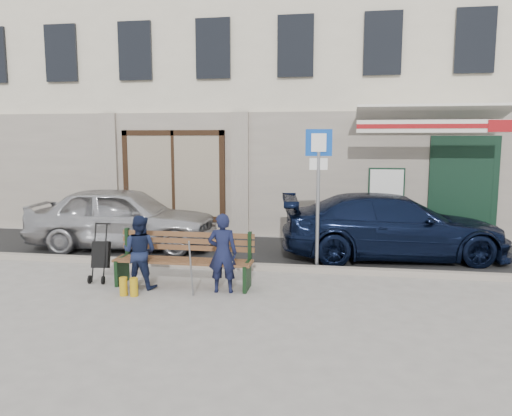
% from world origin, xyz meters
% --- Properties ---
extents(ground, '(80.00, 80.00, 0.00)m').
position_xyz_m(ground, '(0.00, 0.00, 0.00)').
color(ground, '#9E9991').
rests_on(ground, ground).
extents(asphalt_lane, '(60.00, 3.20, 0.01)m').
position_xyz_m(asphalt_lane, '(0.00, 3.10, 0.01)').
color(asphalt_lane, '#282828').
rests_on(asphalt_lane, ground).
extents(curb, '(60.00, 0.18, 0.12)m').
position_xyz_m(curb, '(0.00, 1.50, 0.06)').
color(curb, '#9E9384').
rests_on(curb, ground).
extents(building, '(20.00, 8.27, 10.00)m').
position_xyz_m(building, '(0.01, 8.45, 4.97)').
color(building, beige).
rests_on(building, ground).
extents(car_silver, '(4.42, 2.10, 1.46)m').
position_xyz_m(car_silver, '(-3.73, 2.86, 0.73)').
color(car_silver, '#B0B0B5').
rests_on(car_silver, ground).
extents(car_navy, '(4.93, 2.51, 1.37)m').
position_xyz_m(car_navy, '(2.30, 2.96, 0.68)').
color(car_navy, black).
rests_on(car_navy, ground).
extents(parking_sign, '(0.50, 0.11, 2.70)m').
position_xyz_m(parking_sign, '(0.75, 1.71, 1.82)').
color(parking_sign, gray).
rests_on(parking_sign, ground).
extents(bench, '(2.40, 1.17, 0.98)m').
position_xyz_m(bench, '(-1.51, 0.23, 0.46)').
color(bench, brown).
rests_on(bench, ground).
extents(man, '(0.51, 0.37, 1.32)m').
position_xyz_m(man, '(-0.72, 0.01, 0.66)').
color(man, '#121733').
rests_on(man, ground).
extents(woman, '(0.65, 0.53, 1.25)m').
position_xyz_m(woman, '(-2.17, 0.03, 0.63)').
color(woman, '#141C38').
rests_on(woman, ground).
extents(stroller, '(0.33, 0.44, 1.03)m').
position_xyz_m(stroller, '(-3.02, 0.30, 0.46)').
color(stroller, black).
rests_on(stroller, ground).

